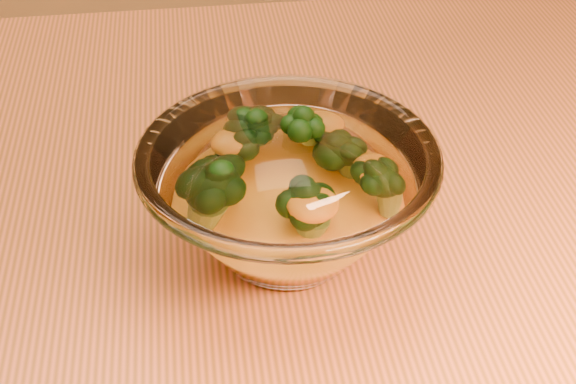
{
  "coord_description": "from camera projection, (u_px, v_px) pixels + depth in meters",
  "views": [
    {
      "loc": [
        -0.13,
        -0.42,
        1.13
      ],
      "look_at": [
        -0.07,
        -0.0,
        0.8
      ],
      "focal_mm": 50.0,
      "sensor_mm": 36.0,
      "label": 1
    }
  ],
  "objects": [
    {
      "name": "glass_bowl",
      "position": [
        288.0,
        197.0,
        0.53
      ],
      "size": [
        0.2,
        0.2,
        0.09
      ],
      "color": "white",
      "rests_on": "table"
    },
    {
      "name": "cheese_sauce",
      "position": [
        288.0,
        218.0,
        0.55
      ],
      "size": [
        0.11,
        0.11,
        0.03
      ],
      "primitive_type": "ellipsoid",
      "color": "orange",
      "rests_on": "glass_bowl"
    },
    {
      "name": "table",
      "position": [
        381.0,
        330.0,
        0.63
      ],
      "size": [
        1.2,
        0.8,
        0.75
      ],
      "color": "#BA5D38",
      "rests_on": "ground"
    },
    {
      "name": "broccoli_heap",
      "position": [
        278.0,
        171.0,
        0.54
      ],
      "size": [
        0.14,
        0.12,
        0.07
      ],
      "color": "black",
      "rests_on": "cheese_sauce"
    }
  ]
}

